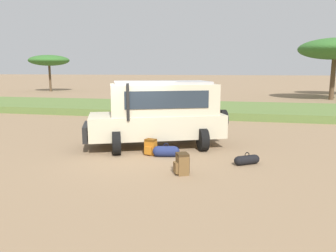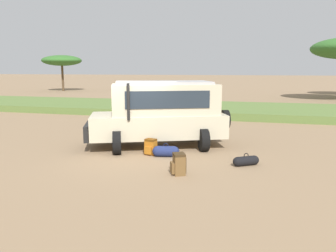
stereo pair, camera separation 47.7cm
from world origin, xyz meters
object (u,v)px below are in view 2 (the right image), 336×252
at_px(safari_vehicle, 161,112).
at_px(acacia_tree_far_left, 62,61).
at_px(backpack_beside_front_wheel, 179,164).
at_px(backpack_cluster_center, 151,147).
at_px(duffel_bag_low_black_case, 166,151).
at_px(duffel_bag_soft_canvas, 246,161).

height_order(safari_vehicle, acacia_tree_far_left, acacia_tree_far_left).
xyz_separation_m(backpack_beside_front_wheel, backpack_cluster_center, (-1.41, 1.83, -0.03)).
height_order(safari_vehicle, backpack_cluster_center, safari_vehicle).
relative_size(backpack_beside_front_wheel, duffel_bag_low_black_case, 0.67).
xyz_separation_m(safari_vehicle, duffel_bag_soft_canvas, (3.19, -1.76, -1.15)).
bearing_deg(backpack_beside_front_wheel, backpack_cluster_center, 127.65).
xyz_separation_m(safari_vehicle, backpack_cluster_center, (0.01, -1.28, -1.03)).
bearing_deg(duffel_bag_soft_canvas, safari_vehicle, 151.17).
distance_m(duffel_bag_soft_canvas, acacia_tree_far_left, 38.59).
relative_size(safari_vehicle, backpack_beside_front_wheel, 9.01).
bearing_deg(acacia_tree_far_left, duffel_bag_soft_canvas, -49.41).
bearing_deg(backpack_beside_front_wheel, duffel_bag_soft_canvas, 37.49).
relative_size(backpack_cluster_center, duffel_bag_low_black_case, 0.61).
height_order(safari_vehicle, duffel_bag_low_black_case, safari_vehicle).
relative_size(duffel_bag_low_black_case, acacia_tree_far_left, 0.17).
xyz_separation_m(duffel_bag_low_black_case, acacia_tree_far_left, (-22.37, 28.79, 3.83)).
bearing_deg(backpack_beside_front_wheel, safari_vehicle, 114.56).
relative_size(safari_vehicle, acacia_tree_far_left, 1.02).
relative_size(duffel_bag_low_black_case, duffel_bag_soft_canvas, 1.16).
bearing_deg(acacia_tree_far_left, safari_vehicle, -51.50).
xyz_separation_m(duffel_bag_soft_canvas, acacia_tree_far_left, (-24.98, 29.15, 3.87)).
bearing_deg(backpack_cluster_center, duffel_bag_soft_canvas, -8.51).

